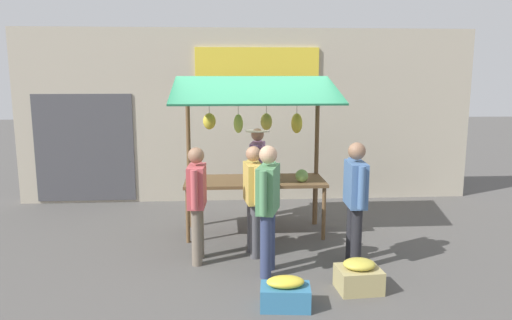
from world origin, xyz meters
The scene contains 10 objects.
ground_plane centered at (0.00, 0.00, 0.00)m, with size 40.00×40.00×0.00m, color #514F4C.
street_backdrop centered at (0.06, -2.20, 1.70)m, with size 9.00×0.30×3.40m.
market_stall centered at (-0.03, -0.02, 1.54)m, with size 2.50×1.46×2.50m.
vendor_with_sunhat centered at (-0.10, -0.75, 0.95)m, with size 0.42×0.68×1.61m.
shopper_in_striped_shirt centered at (0.85, 1.16, 0.91)m, with size 0.25×0.68×1.58m.
shopper_in_grey_tee centered at (-1.23, 1.42, 0.97)m, with size 0.24×0.71×1.67m.
shopper_with_shopping_bag centered at (-0.06, 1.62, 0.97)m, with size 0.35×0.68×1.67m.
shopper_with_ponytail centered at (0.08, 0.96, 0.89)m, with size 0.27×0.67×1.56m.
produce_crate_near centered at (-1.09, 2.20, 0.18)m, with size 0.53×0.46×0.39m.
produce_crate_side centered at (-0.17, 2.58, 0.16)m, with size 0.58×0.39×0.36m.
Camera 1 is at (0.48, 7.58, 2.56)m, focal length 34.41 mm.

